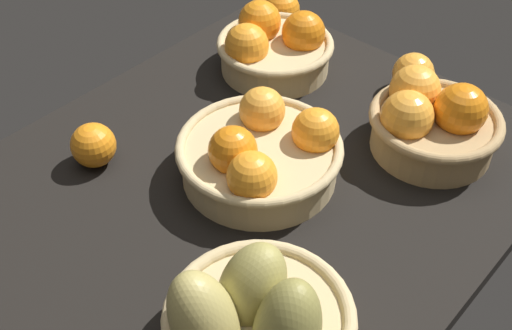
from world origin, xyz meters
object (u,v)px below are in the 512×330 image
object	(u,v)px
basket_far_right_pears	(255,322)
loose_orange_front_gap	(281,10)
loose_orange_back_gap	(93,145)
basket_near_left	(273,46)
loose_orange_side_gap	(413,74)
basket_center	(262,153)
basket_far_left	(431,121)

from	to	relation	value
basket_far_right_pears	loose_orange_front_gap	distance (cm)	74.10
loose_orange_back_gap	basket_near_left	bearing A→B (deg)	174.48
basket_near_left	loose_orange_side_gap	size ratio (longest dim) A/B	2.92
basket_center	loose_orange_back_gap	size ratio (longest dim) A/B	3.58
basket_far_left	basket_far_right_pears	world-z (taller)	basket_far_right_pears
basket_center	loose_orange_front_gap	size ratio (longest dim) A/B	3.31
basket_center	loose_orange_side_gap	xyz separation A→B (cm)	(-33.93, 5.36, -0.87)
basket_far_left	loose_orange_side_gap	world-z (taller)	basket_far_left
basket_near_left	loose_orange_side_gap	world-z (taller)	basket_near_left
basket_far_left	basket_near_left	bearing A→B (deg)	-91.04
basket_center	loose_orange_side_gap	world-z (taller)	basket_center
basket_far_right_pears	loose_orange_front_gap	bearing A→B (deg)	-142.31
loose_orange_front_gap	loose_orange_back_gap	distance (cm)	50.68
basket_center	loose_orange_side_gap	bearing A→B (deg)	171.02
loose_orange_side_gap	loose_orange_back_gap	bearing A→B (deg)	-28.48
basket_far_left	loose_orange_back_gap	distance (cm)	52.34
basket_center	loose_orange_front_gap	bearing A→B (deg)	-143.73
basket_far_left	loose_orange_front_gap	distance (cm)	43.40
basket_far_left	basket_near_left	xyz separation A→B (cm)	(-0.60, -32.84, -0.52)
basket_near_left	loose_orange_front_gap	distance (cm)	15.08
basket_far_left	loose_orange_front_gap	size ratio (longest dim) A/B	2.75
loose_orange_front_gap	basket_far_left	bearing A→B (deg)	72.58
basket_far_right_pears	loose_orange_front_gap	xyz separation A→B (cm)	(-58.62, -45.29, -1.58)
loose_orange_front_gap	basket_center	bearing A→B (deg)	36.27
basket_near_left	loose_orange_back_gap	distance (cm)	38.25
basket_far_left	basket_center	xyz separation A→B (cm)	(22.48, -15.36, -0.69)
loose_orange_front_gap	loose_orange_side_gap	xyz separation A→B (cm)	(1.54, 31.39, -0.13)
loose_orange_back_gap	loose_orange_side_gap	size ratio (longest dim) A/B	0.96
loose_orange_front_gap	basket_near_left	bearing A→B (deg)	34.59
basket_near_left	basket_center	distance (cm)	28.96
basket_near_left	loose_orange_side_gap	distance (cm)	25.31
basket_far_left	loose_orange_back_gap	bearing A→B (deg)	-44.27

